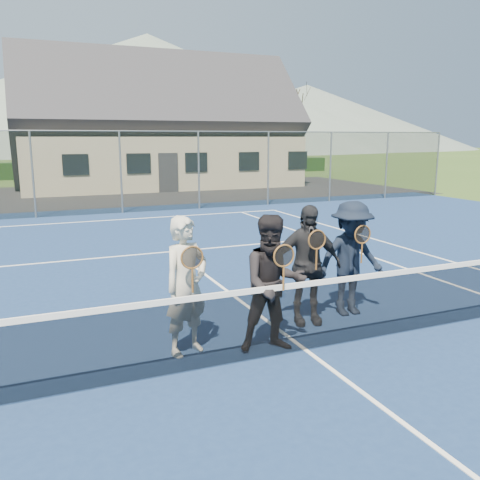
{
  "coord_description": "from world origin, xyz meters",
  "views": [
    {
      "loc": [
        -3.23,
        -5.43,
        2.78
      ],
      "look_at": [
        -0.31,
        1.5,
        1.25
      ],
      "focal_mm": 38.0,
      "sensor_mm": 36.0,
      "label": 1
    }
  ],
  "objects_px": {
    "tennis_net": "(307,313)",
    "player_a": "(186,286)",
    "player_c": "(307,265)",
    "player_b": "(274,284)",
    "player_d": "(351,259)",
    "clubhouse": "(157,116)"
  },
  "relations": [
    {
      "from": "tennis_net",
      "to": "player_a",
      "type": "distance_m",
      "value": 1.6
    },
    {
      "from": "tennis_net",
      "to": "player_b",
      "type": "xyz_separation_m",
      "value": [
        -0.38,
        0.2,
        0.38
      ]
    },
    {
      "from": "clubhouse",
      "to": "player_a",
      "type": "distance_m",
      "value": 24.26
    },
    {
      "from": "clubhouse",
      "to": "player_c",
      "type": "distance_m",
      "value": 23.55
    },
    {
      "from": "player_b",
      "to": "player_d",
      "type": "distance_m",
      "value": 1.9
    },
    {
      "from": "tennis_net",
      "to": "clubhouse",
      "type": "bearing_deg",
      "value": 80.54
    },
    {
      "from": "tennis_net",
      "to": "clubhouse",
      "type": "height_order",
      "value": "clubhouse"
    },
    {
      "from": "clubhouse",
      "to": "player_b",
      "type": "height_order",
      "value": "clubhouse"
    },
    {
      "from": "tennis_net",
      "to": "player_b",
      "type": "bearing_deg",
      "value": 151.98
    },
    {
      "from": "player_c",
      "to": "tennis_net",
      "type": "bearing_deg",
      "value": -119.43
    },
    {
      "from": "player_a",
      "to": "player_c",
      "type": "height_order",
      "value": "same"
    },
    {
      "from": "tennis_net",
      "to": "player_a",
      "type": "xyz_separation_m",
      "value": [
        -1.45,
        0.55,
        0.38
      ]
    },
    {
      "from": "tennis_net",
      "to": "player_d",
      "type": "bearing_deg",
      "value": 36.11
    },
    {
      "from": "player_c",
      "to": "player_d",
      "type": "xyz_separation_m",
      "value": [
        0.84,
        0.08,
        -0.0
      ]
    },
    {
      "from": "clubhouse",
      "to": "player_d",
      "type": "xyz_separation_m",
      "value": [
        -2.65,
        -23.01,
        -3.07
      ]
    },
    {
      "from": "player_a",
      "to": "player_b",
      "type": "bearing_deg",
      "value": -18.11
    },
    {
      "from": "player_b",
      "to": "player_c",
      "type": "height_order",
      "value": "same"
    },
    {
      "from": "player_a",
      "to": "player_c",
      "type": "relative_size",
      "value": 1.0
    },
    {
      "from": "player_d",
      "to": "player_c",
      "type": "bearing_deg",
      "value": -174.75
    },
    {
      "from": "player_b",
      "to": "player_a",
      "type": "bearing_deg",
      "value": 161.89
    },
    {
      "from": "clubhouse",
      "to": "player_c",
      "type": "xyz_separation_m",
      "value": [
        -3.49,
        -23.09,
        -3.07
      ]
    },
    {
      "from": "player_c",
      "to": "player_d",
      "type": "height_order",
      "value": "same"
    }
  ]
}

